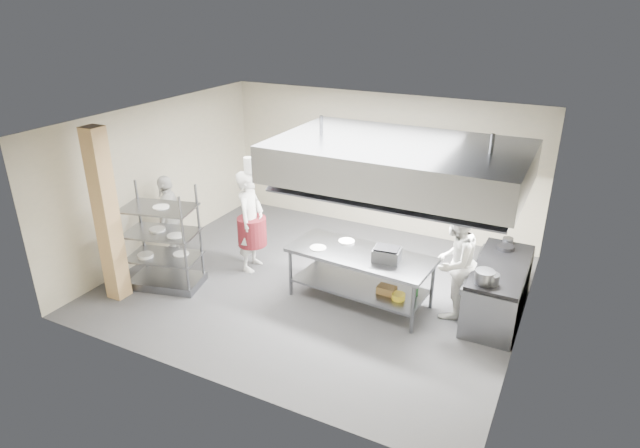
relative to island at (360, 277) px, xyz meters
The scene contains 23 objects.
floor 1.04m from the island, 169.86° to the left, with size 7.00×7.00×0.00m, color #28282A.
ceiling 2.71m from the island, 169.86° to the left, with size 7.00×7.00×0.00m, color silver.
wall_back 3.46m from the island, 106.20° to the left, with size 7.00×7.00×0.00m, color #C2B79A.
wall_left 4.54m from the island, behind, with size 6.00×6.00×0.00m, color #C2B79A.
wall_right 2.79m from the island, ahead, with size 6.00×6.00×0.00m, color #C2B79A.
column 4.32m from the island, 155.56° to the right, with size 0.30×0.30×3.00m, color tan.
exhaust_hood 2.06m from the island, 56.01° to the left, with size 4.00×2.50×0.60m, color gray.
hood_strip_a 1.80m from the island, 132.63° to the left, with size 1.60×0.12×0.04m, color white.
hood_strip_b 2.14m from the island, 23.79° to the left, with size 1.60×0.12×0.04m, color white.
wall_shelf 3.30m from the island, 73.67° to the left, with size 1.50×0.28×0.04m, color gray.
island is the anchor object (origin of this frame).
island_worktop 0.42m from the island, ahead, with size 2.42×1.01×0.06m, color gray.
island_undershelf 0.16m from the island, ahead, with size 2.23×0.91×0.04m, color slate.
pass_rack 3.52m from the island, 162.31° to the right, with size 1.24×0.72×1.86m, color gray, non-canonical shape.
cooking_range 2.26m from the island, 17.09° to the left, with size 0.80×2.00×0.84m, color slate.
range_top 2.30m from the island, 17.09° to the left, with size 0.78×1.96×0.06m, color black.
chef_head 2.39m from the island, behind, with size 0.71×0.46×1.94m, color silver.
chef_line 1.58m from the island, 12.36° to the left, with size 0.91×0.71×1.88m, color white.
chef_plating 3.95m from the island, behind, with size 1.03×0.43×1.75m, color silver.
griddle 0.73m from the island, ahead, with size 0.43×0.33×0.21m, color slate.
wicker_basket 0.52m from the island, ahead, with size 0.30×0.20×0.13m, color olive.
stockpot 2.09m from the island, ahead, with size 0.29×0.29×0.20m, color gray.
plate_stack 3.49m from the island, 162.31° to the right, with size 0.28×0.28×0.05m, color white.
Camera 1 is at (3.91, -7.56, 4.86)m, focal length 30.00 mm.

